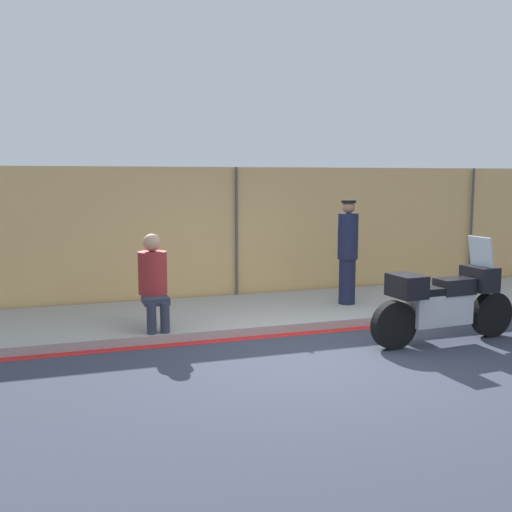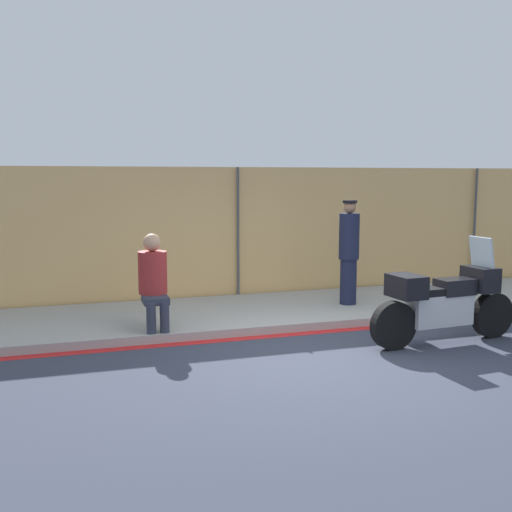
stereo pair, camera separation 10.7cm
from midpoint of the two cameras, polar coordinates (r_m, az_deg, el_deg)
ground_plane at (r=7.68m, az=6.39°, el=-9.66°), size 120.00×120.00×0.00m
sidewalk at (r=9.90m, az=0.54°, el=-5.32°), size 37.82×2.43×0.13m
curb_paint_stripe at (r=8.72m, az=3.23°, el=-7.51°), size 37.82×0.18×0.01m
storefront_fence at (r=10.95m, az=-1.58°, el=2.06°), size 35.93×0.17×2.44m
motorcycle at (r=8.57m, az=17.82°, el=-4.18°), size 2.31×0.60×1.45m
officer_standing at (r=10.18m, az=9.13°, el=0.48°), size 0.34×0.34×1.76m
person_seated_on_curb at (r=8.63m, az=-9.40°, el=-1.91°), size 0.41×0.70×1.34m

